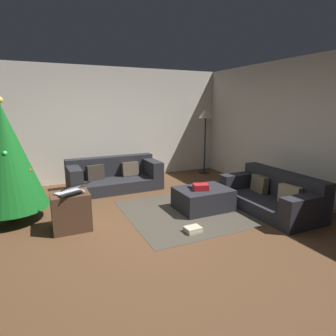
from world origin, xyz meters
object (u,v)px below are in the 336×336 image
couch_left (114,176)px  laptop (72,190)px  side_table (71,211)px  book_stack (193,229)px  gift_box (201,187)px  corner_lamp (206,118)px  ottoman (203,199)px  tv_remote (192,187)px  christmas_tree (6,157)px  couch_right (273,196)px

couch_left → laptop: (-1.03, -1.78, 0.33)m
side_table → book_stack: side_table is taller
gift_box → corner_lamp: corner_lamp is taller
corner_lamp → ottoman: bearing=-122.5°
couch_left → book_stack: (0.47, -2.56, -0.23)m
couch_left → tv_remote: couch_left is taller
tv_remote → christmas_tree: size_ratio=0.09×
christmas_tree → side_table: 1.28m
couch_right → ottoman: size_ratio=1.94×
tv_remote → ottoman: bearing=-64.8°
gift_box → christmas_tree: 3.02m
gift_box → side_table: size_ratio=0.45×
side_table → laptop: laptop is taller
couch_left → side_table: 2.03m
ottoman → corner_lamp: bearing=57.5°
ottoman → christmas_tree: size_ratio=0.48×
couch_left → tv_remote: size_ratio=11.86×
ottoman → side_table: size_ratio=1.66×
couch_right → tv_remote: bearing=63.3°
laptop → side_table: bearing=117.4°
tv_remote → book_stack: tv_remote is taller
laptop → corner_lamp: size_ratio=0.30×
gift_box → couch_right: bearing=-22.8°
gift_box → side_table: bearing=175.6°
couch_left → laptop: size_ratio=3.75×
christmas_tree → side_table: size_ratio=3.47×
couch_left → gift_box: bearing=116.7°
ottoman → corner_lamp: 2.93m
couch_left → gift_box: (0.99, -1.89, 0.15)m
book_stack → corner_lamp: 3.85m
book_stack → christmas_tree: bearing=146.3°
couch_right → christmas_tree: 4.26m
tv_remote → book_stack: (-0.45, -0.83, -0.34)m
couch_left → ottoman: couch_left is taller
couch_right → christmas_tree: size_ratio=0.93×
christmas_tree → gift_box: bearing=-17.1°
couch_right → book_stack: size_ratio=7.53×
couch_right → laptop: size_ratio=3.43×
laptop → christmas_tree: bearing=136.5°
side_table → book_stack: 1.76m
couch_right → tv_remote: couch_right is taller
couch_left → laptop: 2.09m
ottoman → christmas_tree: 3.14m
book_stack → tv_remote: bearing=61.5°
couch_left → corner_lamp: bearing=-172.0°
couch_left → christmas_tree: (-1.84, -1.02, 0.73)m
couch_right → gift_box: couch_right is taller
couch_right → corner_lamp: 3.02m
book_stack → corner_lamp: corner_lamp is taller
ottoman → book_stack: ottoman is taller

